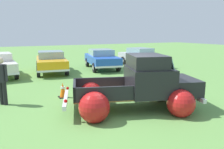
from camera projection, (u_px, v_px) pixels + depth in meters
ground_plane at (130, 109)px, 7.92m from camera, size 80.00×80.00×0.00m
vintage_pickup_truck at (141, 88)px, 7.84m from camera, size 4.99×3.80×1.96m
show_car_1 at (51, 61)px, 14.94m from camera, size 2.50×4.47×1.43m
show_car_2 at (102, 58)px, 16.55m from camera, size 2.68×4.65×1.43m
show_car_3 at (141, 56)px, 17.99m from camera, size 2.10×4.37×1.43m
spectator_1 at (2, 78)px, 8.20m from camera, size 0.48×0.48×1.78m
lane_cone_0 at (63, 90)px, 9.26m from camera, size 0.36×0.36×0.63m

